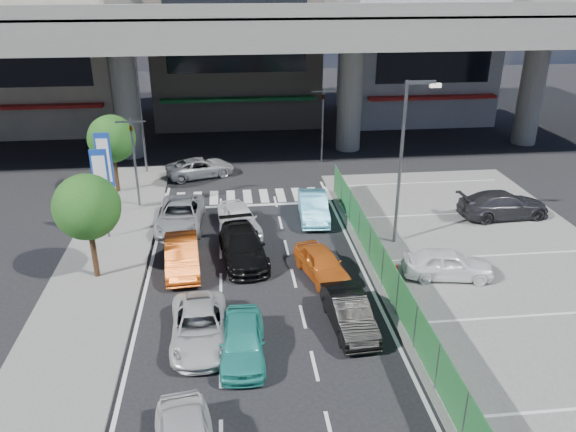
{
  "coord_description": "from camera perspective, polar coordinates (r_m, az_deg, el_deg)",
  "views": [
    {
      "loc": [
        -1.01,
        -18.38,
        12.46
      ],
      "look_at": [
        1.57,
        5.03,
        2.13
      ],
      "focal_mm": 35.0,
      "sensor_mm": 36.0,
      "label": 1
    }
  ],
  "objects": [
    {
      "name": "kei_truck_front_right",
      "position": [
        30.46,
        2.58,
        0.94
      ],
      "size": [
        1.7,
        4.27,
        1.38
      ],
      "primitive_type": "imported",
      "rotation": [
        0.0,
        0.0,
        -0.06
      ],
      "color": "#68CDF6",
      "rests_on": "ground"
    },
    {
      "name": "traffic_light_right",
      "position": [
        38.89,
        3.56,
        10.99
      ],
      "size": [
        1.6,
        1.24,
        5.2
      ],
      "color": "#595B60",
      "rests_on": "ground"
    },
    {
      "name": "parking_lot",
      "position": [
        26.72,
        21.41,
        -5.83
      ],
      "size": [
        12.0,
        28.0,
        0.06
      ],
      "primitive_type": "cube",
      "color": "#5D5D5B",
      "rests_on": "ground"
    },
    {
      "name": "street_lamp_left",
      "position": [
        37.56,
        -14.57,
        11.14
      ],
      "size": [
        1.65,
        0.22,
        8.0
      ],
      "color": "#595B60",
      "rests_on": "ground"
    },
    {
      "name": "tree_far",
      "position": [
        34.78,
        -17.47,
        7.48
      ],
      "size": [
        2.8,
        2.8,
        4.8
      ],
      "color": "#382314",
      "rests_on": "ground"
    },
    {
      "name": "taxi_orange_left",
      "position": [
        25.73,
        -10.72,
        -3.98
      ],
      "size": [
        1.81,
        4.3,
        1.38
      ],
      "primitive_type": "imported",
      "rotation": [
        0.0,
        0.0,
        0.08
      ],
      "color": "#CD4E12",
      "rests_on": "ground"
    },
    {
      "name": "crossing_wagon_silver",
      "position": [
        37.32,
        -8.89,
        4.9
      ],
      "size": [
        4.82,
        3.3,
        1.23
      ],
      "primitive_type": "imported",
      "rotation": [
        0.0,
        0.0,
        1.89
      ],
      "color": "#ACADB3",
      "rests_on": "ground"
    },
    {
      "name": "parked_sedan_white",
      "position": [
        25.53,
        15.92,
        -4.67
      ],
      "size": [
        4.11,
        2.2,
        1.33
      ],
      "primitive_type": "imported",
      "rotation": [
        0.0,
        0.0,
        1.4
      ],
      "color": "white",
      "rests_on": "parking_lot"
    },
    {
      "name": "traffic_light_left",
      "position": [
        31.97,
        -15.53,
        7.37
      ],
      "size": [
        1.6,
        1.24,
        5.2
      ],
      "color": "#595B60",
      "rests_on": "ground"
    },
    {
      "name": "parked_sedan_dgrey",
      "position": [
        32.67,
        21.03,
        1.09
      ],
      "size": [
        5.06,
        2.31,
        1.43
      ],
      "primitive_type": "imported",
      "rotation": [
        0.0,
        0.0,
        1.63
      ],
      "color": "#28282C",
      "rests_on": "parking_lot"
    },
    {
      "name": "signboard_far",
      "position": [
        31.53,
        -18.12,
        5.16
      ],
      "size": [
        0.8,
        0.14,
        4.7
      ],
      "color": "#595B60",
      "rests_on": "ground"
    },
    {
      "name": "fence_run",
      "position": [
        23.43,
        10.26,
        -6.29
      ],
      "size": [
        0.16,
        22.0,
        1.8
      ],
      "primitive_type": null,
      "color": "#205F2C",
      "rests_on": "ground"
    },
    {
      "name": "sedan_white_mid_left",
      "position": [
        20.95,
        -8.99,
        -11.07
      ],
      "size": [
        2.22,
        4.51,
        1.23
      ],
      "primitive_type": "imported",
      "rotation": [
        0.0,
        0.0,
        0.04
      ],
      "color": "silver",
      "rests_on": "ground"
    },
    {
      "name": "signboard_near",
      "position": [
        28.67,
        -18.42,
        3.31
      ],
      "size": [
        0.8,
        0.14,
        4.7
      ],
      "color": "#595B60",
      "rests_on": "ground"
    },
    {
      "name": "tree_near",
      "position": [
        24.88,
        -19.75,
        0.84
      ],
      "size": [
        2.8,
        2.8,
        4.8
      ],
      "color": "#382314",
      "rests_on": "ground"
    },
    {
      "name": "wagon_silver_front_left",
      "position": [
        29.91,
        -10.88,
        0.07
      ],
      "size": [
        2.5,
        5.06,
        1.38
      ],
      "primitive_type": "imported",
      "rotation": [
        0.0,
        0.0,
        -0.04
      ],
      "color": "#9B9DA1",
      "rests_on": "ground"
    },
    {
      "name": "taxi_teal_mid",
      "position": [
        20.04,
        -4.64,
        -12.5
      ],
      "size": [
        1.7,
        3.91,
        1.31
      ],
      "primitive_type": "imported",
      "rotation": [
        0.0,
        0.0,
        -0.04
      ],
      "color": "teal",
      "rests_on": "ground"
    },
    {
      "name": "building_west",
      "position": [
        52.87,
        -23.61,
        15.34
      ],
      "size": [
        12.0,
        10.9,
        13.0
      ],
      "color": "gray",
      "rests_on": "ground"
    },
    {
      "name": "sidewalk_left",
      "position": [
        26.28,
        -18.76,
        -5.86
      ],
      "size": [
        4.0,
        30.0,
        0.12
      ],
      "primitive_type": "cube",
      "color": "#5D5D5B",
      "rests_on": "ground"
    },
    {
      "name": "sedan_black_mid",
      "position": [
        26.18,
        -4.6,
        -3.11
      ],
      "size": [
        2.48,
        4.95,
        1.38
      ],
      "primitive_type": "imported",
      "rotation": [
        0.0,
        0.0,
        0.12
      ],
      "color": "black",
      "rests_on": "ground"
    },
    {
      "name": "building_center",
      "position": [
        51.6,
        -5.41,
        18.07
      ],
      "size": [
        14.0,
        10.9,
        15.0
      ],
      "color": "gray",
      "rests_on": "ground"
    },
    {
      "name": "traffic_cone",
      "position": [
        25.14,
        10.96,
        -5.41
      ],
      "size": [
        0.43,
        0.43,
        0.71
      ],
      "primitive_type": "cone",
      "rotation": [
        0.0,
        0.0,
        -0.21
      ],
      "color": "red",
      "rests_on": "parking_lot"
    },
    {
      "name": "building_east",
      "position": [
        53.53,
        12.8,
        16.2
      ],
      "size": [
        12.0,
        10.9,
        12.0
      ],
      "color": "gray",
      "rests_on": "ground"
    },
    {
      "name": "hatch_black_mid_right",
      "position": [
        21.52,
        6.26,
        -9.77
      ],
      "size": [
        1.64,
        4.0,
        1.29
      ],
      "primitive_type": "imported",
      "rotation": [
        0.0,
        0.0,
        0.07
      ],
      "color": "black",
      "rests_on": "ground"
    },
    {
      "name": "sedan_white_front_mid",
      "position": [
        29.09,
        -4.98,
        -0.27
      ],
      "size": [
        2.52,
        4.32,
        1.38
      ],
      "primitive_type": "imported",
      "rotation": [
        0.0,
        0.0,
        0.23
      ],
      "color": "white",
      "rests_on": "ground"
    },
    {
      "name": "taxi_orange_right",
      "position": [
        24.82,
        3.43,
        -4.81
      ],
      "size": [
        2.39,
        3.96,
        1.26
      ],
      "primitive_type": "imported",
      "rotation": [
        0.0,
        0.0,
        0.26
      ],
      "color": "#D2621A",
      "rests_on": "ground"
    },
    {
      "name": "expressway",
      "position": [
        40.56,
        -5.1,
        18.38
      ],
      "size": [
        64.0,
        14.0,
        10.75
      ],
      "color": "slate",
      "rests_on": "ground"
    },
    {
      "name": "ground",
      "position": [
        22.23,
        -2.65,
        -10.43
      ],
      "size": [
        120.0,
        120.0,
        0.0
      ],
      "primitive_type": "plane",
      "color": "black",
      "rests_on": "ground"
    },
    {
      "name": "street_lamp_right",
      "position": [
        26.84,
        11.82,
        6.54
      ],
      "size": [
        1.65,
        0.22,
        8.0
      ],
      "color": "#595B60",
      "rests_on": "ground"
    }
  ]
}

